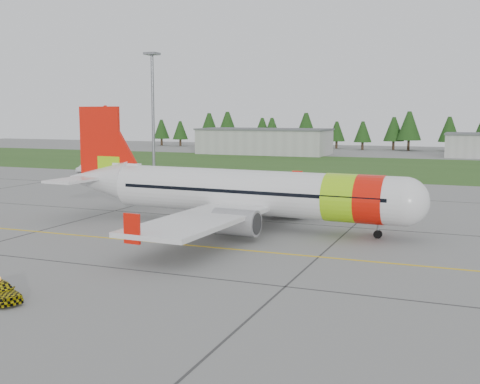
% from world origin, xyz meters
% --- Properties ---
extents(ground, '(320.00, 320.00, 0.00)m').
position_xyz_m(ground, '(0.00, 0.00, 0.00)').
color(ground, gray).
rests_on(ground, ground).
extents(aircraft, '(35.83, 33.02, 10.85)m').
position_xyz_m(aircraft, '(0.78, 16.82, 3.13)').
color(aircraft, silver).
rests_on(aircraft, ground).
extents(service_van, '(1.59, 1.52, 4.08)m').
position_xyz_m(service_van, '(-43.38, 53.83, 2.04)').
color(service_van, silver).
rests_on(service_van, ground).
extents(grass_strip, '(320.00, 50.00, 0.03)m').
position_xyz_m(grass_strip, '(0.00, 82.00, 0.01)').
color(grass_strip, '#30561E').
rests_on(grass_strip, ground).
extents(taxi_guideline, '(120.00, 0.25, 0.02)m').
position_xyz_m(taxi_guideline, '(0.00, 8.00, 0.01)').
color(taxi_guideline, gold).
rests_on(taxi_guideline, ground).
extents(hangar_west, '(32.00, 14.00, 6.00)m').
position_xyz_m(hangar_west, '(-30.00, 110.00, 3.00)').
color(hangar_west, '#A8A8A3').
rests_on(hangar_west, ground).
extents(floodlight_mast, '(0.50, 0.50, 20.00)m').
position_xyz_m(floodlight_mast, '(-32.00, 58.00, 10.00)').
color(floodlight_mast, slate).
rests_on(floodlight_mast, ground).
extents(treeline, '(160.00, 8.00, 10.00)m').
position_xyz_m(treeline, '(0.00, 138.00, 5.00)').
color(treeline, '#1C3F14').
rests_on(treeline, ground).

